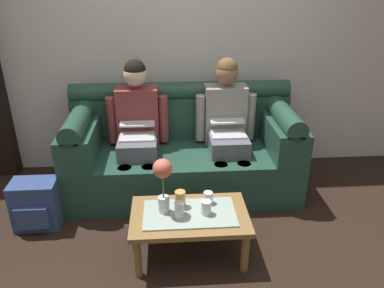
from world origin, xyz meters
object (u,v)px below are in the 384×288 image
Objects in this scene: person_right at (227,121)px; coffee_table at (190,219)px; cup_far_center at (179,210)px; couch at (183,150)px; backpack_left at (36,205)px; flower_vase at (163,178)px; cup_near_left at (180,199)px; person_left at (137,124)px; cup_far_left at (208,198)px; cup_near_right at (206,207)px.

person_right is 1.46× the size of coffee_table.
couch is at bearing 85.88° from cup_far_center.
person_right is at bearing 18.97° from backpack_left.
backpack_left is at bearing 159.15° from flower_vase.
cup_far_center reaches higher than backpack_left.
person_right is 1.12m from coffee_table.
cup_near_left reaches higher than backpack_left.
person_left is at bearing 107.88° from cup_far_center.
person_left reaches higher than backpack_left.
cup_far_left is at bearing -57.47° from person_left.
cup_far_left is (0.14, -0.87, 0.03)m from couch.
backpack_left is (-1.36, 0.31, -0.20)m from cup_far_left.
cup_near_left is at bearing 149.91° from cup_near_right.
flower_vase is at bearing -165.07° from cup_far_left.
couch is at bearing 179.58° from person_right.
cup_far_center is (-0.07, -0.05, 0.12)m from coffee_table.
person_left is at bearing 112.59° from coffee_table.
cup_far_center is (-0.48, -1.03, -0.24)m from person_right.
backpack_left is (-1.03, 0.39, -0.44)m from flower_vase.
cup_far_left is (0.55, -0.86, -0.25)m from person_left.
cup_near_right is (0.12, -1.00, 0.04)m from couch.
couch is 1.01m from flower_vase.
person_left reaches higher than cup_near_right.
flower_vase is 0.25m from cup_near_left.
cup_far_left is at bearing 37.23° from cup_far_center.
backpack_left reaches higher than coffee_table.
cup_near_right is at bearing -30.09° from cup_near_left.
flower_vase is (-0.59, -0.95, -0.02)m from person_right.
person_left is 11.90× the size of cup_near_right.
backpack_left is (-1.15, 0.34, -0.22)m from cup_near_left.
person_left is 13.66× the size of cup_far_left.
flower_vase is at bearing 171.03° from cup_near_right.
person_left is at bearing 122.53° from cup_far_left.
person_left is 1.08m from backpack_left.
cup_far_left is 0.22× the size of backpack_left.
person_left is (-0.41, -0.00, 0.29)m from couch.
cup_far_left is at bearing -12.73° from backpack_left.
cup_far_center is (-0.07, -1.03, 0.05)m from couch.
coffee_table is 6.73× the size of cup_near_left.
person_left reaches higher than cup_near_left.
coffee_table is at bearing 170.33° from cup_near_right.
cup_far_left is at bearing 14.93° from flower_vase.
backpack_left is at bearing 167.27° from cup_far_left.
person_left is at bearing 117.66° from cup_near_right.
person_left is at bearing -179.59° from couch.
cup_near_left reaches higher than cup_near_right.
cup_far_center is at bearing -144.80° from coffee_table.
cup_near_left is (-0.06, 0.08, 0.12)m from coffee_table.
person_right is at bearing 58.29° from flower_vase.
couch is at bearing 24.76° from backpack_left.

